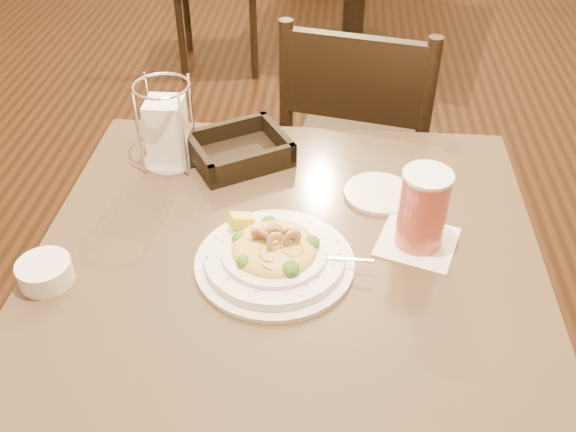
# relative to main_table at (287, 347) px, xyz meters

# --- Properties ---
(main_table) EXTENTS (0.90, 0.90, 0.76)m
(main_table) POSITION_rel_main_table_xyz_m (0.00, 0.00, 0.00)
(main_table) COLOR black
(main_table) RESTS_ON ground
(dining_chair_near) EXTENTS (0.50, 0.50, 0.93)m
(dining_chair_near) POSITION_rel_main_table_xyz_m (0.14, 0.75, -0.02)
(dining_chair_near) COLOR black
(dining_chair_near) RESTS_ON ground
(pasta_bowl) EXTENTS (0.31, 0.28, 0.09)m
(pasta_bowl) POSITION_rel_main_table_xyz_m (-0.02, -0.02, 0.27)
(pasta_bowl) COLOR white
(pasta_bowl) RESTS_ON main_table
(drink_glass) EXTENTS (0.17, 0.17, 0.15)m
(drink_glass) POSITION_rel_main_table_xyz_m (0.23, 0.06, 0.32)
(drink_glass) COLOR white
(drink_glass) RESTS_ON main_table
(bread_basket) EXTENTS (0.25, 0.24, 0.05)m
(bread_basket) POSITION_rel_main_table_xyz_m (-0.13, 0.30, 0.26)
(bread_basket) COLOR black
(bread_basket) RESTS_ON main_table
(napkin_caddy) EXTENTS (0.12, 0.12, 0.18)m
(napkin_caddy) POSITION_rel_main_table_xyz_m (-0.27, 0.28, 0.32)
(napkin_caddy) COLOR silver
(napkin_caddy) RESTS_ON main_table
(side_plate) EXTENTS (0.18, 0.18, 0.01)m
(side_plate) POSITION_rel_main_table_xyz_m (0.17, 0.20, 0.25)
(side_plate) COLOR white
(side_plate) RESTS_ON main_table
(butter_ramekin) EXTENTS (0.12, 0.12, 0.04)m
(butter_ramekin) POSITION_rel_main_table_xyz_m (-0.40, -0.09, 0.26)
(butter_ramekin) COLOR white
(butter_ramekin) RESTS_ON main_table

